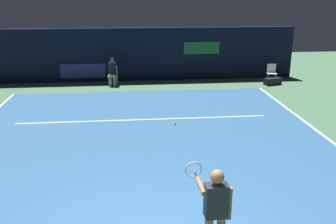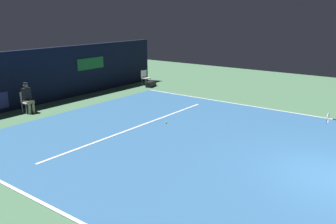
% 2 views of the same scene
% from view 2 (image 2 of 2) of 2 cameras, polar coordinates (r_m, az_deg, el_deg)
% --- Properties ---
extents(ground_plane, '(32.33, 32.33, 0.00)m').
position_cam_2_polar(ground_plane, '(12.40, 2.38, -4.23)').
color(ground_plane, '#4C7A56').
extents(court_surface, '(11.18, 12.07, 0.01)m').
position_cam_2_polar(court_surface, '(12.39, 2.38, -4.20)').
color(court_surface, '#336699').
rests_on(court_surface, ground).
extents(line_sideline_left, '(0.10, 12.07, 0.01)m').
position_cam_2_polar(line_sideline_left, '(17.07, 12.96, 0.95)').
color(line_sideline_left, white).
rests_on(line_sideline_left, court_surface).
extents(line_sideline_right, '(0.10, 12.07, 0.01)m').
position_cam_2_polar(line_sideline_right, '(8.79, -19.14, -13.71)').
color(line_sideline_right, white).
rests_on(line_sideline_right, court_surface).
extents(line_service, '(8.72, 0.10, 0.01)m').
position_cam_2_polar(line_service, '(13.63, -4.97, -2.37)').
color(line_service, white).
rests_on(line_service, court_surface).
extents(back_wall, '(15.76, 0.33, 2.60)m').
position_cam_2_polar(back_wall, '(17.96, -20.11, 5.30)').
color(back_wall, black).
rests_on(back_wall, ground).
extents(line_judge_on_chair, '(0.46, 0.55, 1.32)m').
position_cam_2_polar(line_judge_on_chair, '(16.54, -21.54, 2.19)').
color(line_judge_on_chair, white).
rests_on(line_judge_on_chair, ground).
extents(courtside_chair_near, '(0.50, 0.48, 0.88)m').
position_cam_2_polar(courtside_chair_near, '(21.57, -3.67, 5.62)').
color(courtside_chair_near, white).
rests_on(courtside_chair_near, ground).
extents(tennis_ball, '(0.07, 0.07, 0.07)m').
position_cam_2_polar(tennis_ball, '(14.01, -0.30, -1.68)').
color(tennis_ball, '#CCE033').
rests_on(tennis_ball, court_surface).
extents(equipment_bag, '(0.89, 0.52, 0.32)m').
position_cam_2_polar(equipment_bag, '(21.18, -2.73, 4.51)').
color(equipment_bag, black).
rests_on(equipment_bag, ground).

